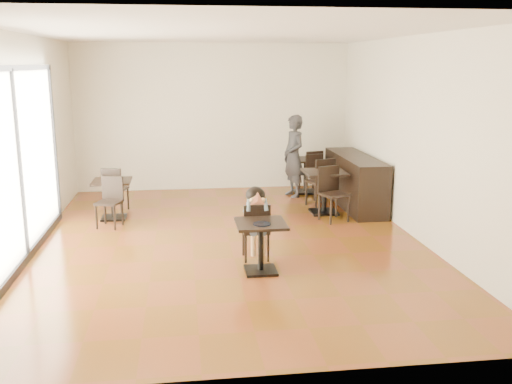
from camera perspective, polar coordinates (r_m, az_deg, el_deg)
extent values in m
cube|color=brown|center=(9.08, -2.68, -4.99)|extent=(6.00, 8.00, 0.01)
cube|color=white|center=(8.66, -2.91, 15.62)|extent=(6.00, 8.00, 0.01)
cube|color=white|center=(12.69, -4.30, 7.46)|extent=(6.00, 0.01, 3.20)
cube|color=white|center=(4.81, 1.16, -1.26)|extent=(6.00, 0.01, 3.20)
cube|color=white|center=(8.99, -22.26, 4.37)|extent=(0.01, 8.00, 3.20)
cube|color=white|center=(9.45, 15.73, 5.20)|extent=(0.01, 8.00, 3.20)
cube|color=white|center=(8.54, -22.78, 2.56)|extent=(0.04, 4.50, 2.60)
cylinder|color=black|center=(7.49, 0.60, -3.21)|extent=(0.24, 0.24, 0.01)
imported|color=#343438|center=(12.00, 3.78, 3.60)|extent=(0.57, 0.72, 1.72)
cube|color=black|center=(11.36, 9.86, 1.07)|extent=(0.60, 2.40, 1.00)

